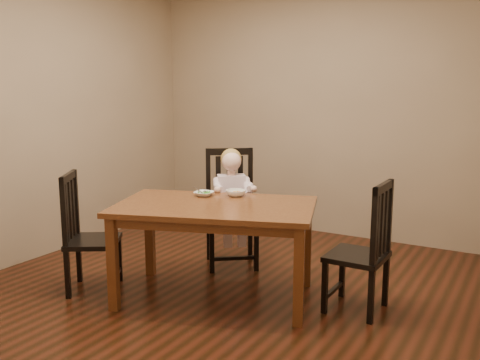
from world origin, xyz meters
The scene contains 9 objects.
room centered at (0.00, 0.00, 1.35)m, with size 4.01×4.01×2.71m.
dining_table centered at (0.02, -0.18, 0.66)m, with size 1.71×1.33×0.75m.
chair_child centered at (-0.29, 0.57, 0.51)m, with size 0.63×0.63×1.07m.
chair_left centered at (-0.96, -0.56, 0.46)m, with size 0.56×0.56×0.96m.
chair_right centered at (1.09, 0.14, 0.47)m, with size 0.41×0.43×0.97m.
toddler centered at (-0.26, 0.53, 0.66)m, with size 0.33×0.41×0.57m, color silver, non-canonical shape.
bowl_peas centered at (-0.22, 0.02, 0.77)m, with size 0.16×0.16×0.04m, color white.
bowl_veg centered at (0.01, 0.15, 0.78)m, with size 0.16×0.16×0.05m, color white.
fork centered at (-0.25, -0.01, 0.80)m, with size 0.13×0.06×0.05m.
Camera 1 is at (2.17, -3.54, 1.66)m, focal length 40.00 mm.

